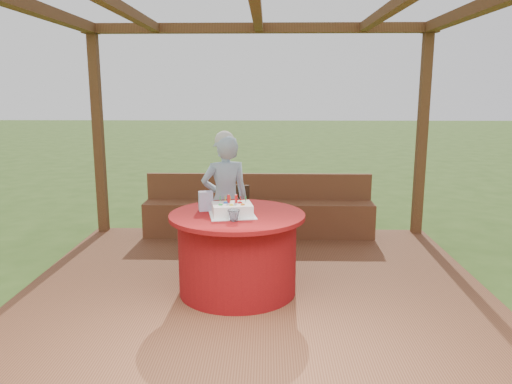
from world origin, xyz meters
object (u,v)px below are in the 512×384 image
(birthday_cake, at_px, (232,209))
(bench, at_px, (259,215))
(gift_bag, at_px, (206,201))
(chair, at_px, (231,219))
(drinking_glass, at_px, (234,215))
(elderly_woman, at_px, (225,199))
(table, at_px, (237,252))

(birthday_cake, bearing_deg, bench, 84.02)
(bench, height_order, gift_bag, gift_bag)
(chair, height_order, drinking_glass, drinking_glass)
(bench, bearing_deg, elderly_woman, -107.00)
(table, bearing_deg, drinking_glass, -92.44)
(elderly_woman, relative_size, drinking_glass, 13.43)
(elderly_woman, height_order, birthday_cake, elderly_woman)
(table, distance_m, elderly_woman, 0.88)
(bench, height_order, birthday_cake, birthday_cake)
(bench, relative_size, elderly_woman, 2.04)
(chair, distance_m, birthday_cake, 1.14)
(chair, xyz_separation_m, drinking_glass, (0.13, -1.28, 0.37))
(chair, relative_size, elderly_woman, 0.57)
(gift_bag, xyz_separation_m, drinking_glass, (0.29, -0.39, -0.04))
(bench, distance_m, table, 1.92)
(elderly_woman, distance_m, birthday_cake, 0.87)
(bench, xyz_separation_m, drinking_glass, (-0.18, -2.19, 0.55))
(bench, xyz_separation_m, elderly_woman, (-0.34, -1.12, 0.47))
(table, height_order, gift_bag, gift_bag)
(table, bearing_deg, birthday_cake, -123.44)
(chair, bearing_deg, bench, 71.53)
(chair, distance_m, elderly_woman, 0.36)
(bench, xyz_separation_m, birthday_cake, (-0.21, -1.98, 0.56))
(chair, relative_size, gift_bag, 4.48)
(table, bearing_deg, bench, 85.06)
(gift_bag, bearing_deg, drinking_glass, -68.26)
(bench, distance_m, chair, 0.97)
(elderly_woman, xyz_separation_m, gift_bag, (-0.13, -0.68, 0.12))
(table, bearing_deg, chair, 97.74)
(elderly_woman, bearing_deg, chair, 79.35)
(table, height_order, chair, chair)
(birthday_cake, bearing_deg, drinking_glass, -81.96)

